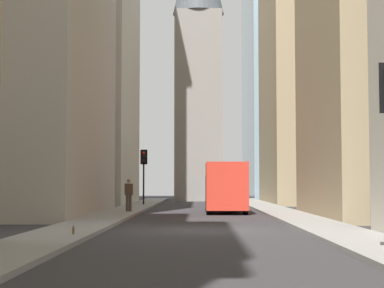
{
  "coord_description": "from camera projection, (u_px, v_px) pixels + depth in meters",
  "views": [
    {
      "loc": [
        -23.09,
        0.09,
        1.67
      ],
      "look_at": [
        15.69,
        0.54,
        4.09
      ],
      "focal_mm": 59.82,
      "sensor_mm": 36.0,
      "label": 1
    }
  ],
  "objects": [
    {
      "name": "ground_plane",
      "position": [
        202.0,
        230.0,
        22.93
      ],
      "size": [
        135.0,
        135.0,
        0.0
      ],
      "primitive_type": "plane",
      "color": "#302D30"
    },
    {
      "name": "sidewalk_right",
      "position": [
        77.0,
        228.0,
        22.99
      ],
      "size": [
        90.0,
        2.2,
        0.14
      ],
      "primitive_type": "cube",
      "color": "gray",
      "rests_on": "ground_plane"
    },
    {
      "name": "sidewalk_left",
      "position": [
        328.0,
        228.0,
        22.89
      ],
      "size": [
        90.0,
        2.2,
        0.14
      ],
      "primitive_type": "cube",
      "color": "gray",
      "rests_on": "ground_plane"
    },
    {
      "name": "building_left_far",
      "position": [
        325.0,
        84.0,
        54.17
      ],
      "size": [
        14.04,
        10.0,
        20.3
      ],
      "color": "#9E8966",
      "rests_on": "ground_plane"
    },
    {
      "name": "church_spire",
      "position": [
        198.0,
        42.0,
        63.82
      ],
      "size": [
        5.09,
        5.09,
        30.17
      ],
      "color": "gray",
      "rests_on": "ground_plane"
    },
    {
      "name": "delivery_truck",
      "position": [
        225.0,
        187.0,
        36.88
      ],
      "size": [
        6.46,
        2.25,
        2.84
      ],
      "color": "red",
      "rests_on": "ground_plane"
    },
    {
      "name": "sedan_navy",
      "position": [
        219.0,
        197.0,
        48.68
      ],
      "size": [
        4.3,
        1.78,
        1.42
      ],
      "color": "navy",
      "rests_on": "ground_plane"
    },
    {
      "name": "traffic_light_midblock",
      "position": [
        144.0,
        164.0,
        47.51
      ],
      "size": [
        0.43,
        0.52,
        4.08
      ],
      "color": "black",
      "rests_on": "sidewalk_right"
    },
    {
      "name": "pedestrian",
      "position": [
        129.0,
        194.0,
        35.53
      ],
      "size": [
        0.26,
        0.44,
        1.8
      ],
      "color": "#473D33",
      "rests_on": "sidewalk_right"
    },
    {
      "name": "discarded_bottle",
      "position": [
        73.0,
        231.0,
        19.41
      ],
      "size": [
        0.07,
        0.07,
        0.27
      ],
      "color": "brown",
      "rests_on": "sidewalk_right"
    }
  ]
}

